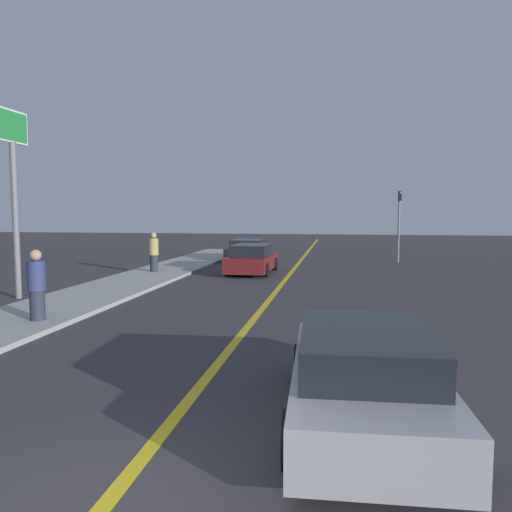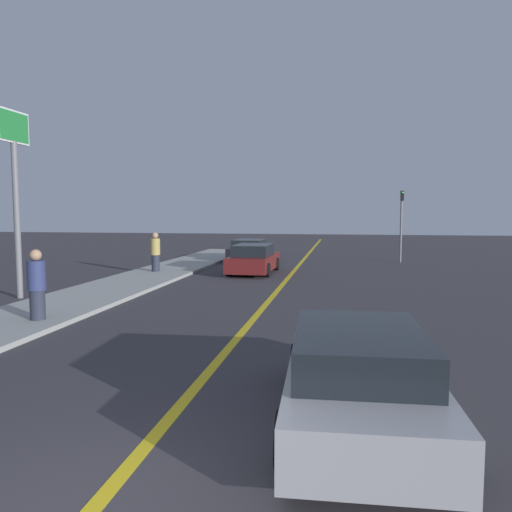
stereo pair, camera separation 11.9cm
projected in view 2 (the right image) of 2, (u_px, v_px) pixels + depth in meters
road_center_line at (290, 276)px, 22.22m from camera, size 0.20×60.00×0.01m
sidewalk_left at (145, 278)px, 21.04m from camera, size 2.95×31.53×0.13m
car_near_right_lane at (359, 377)px, 6.63m from camera, size 2.12×4.56×1.32m
car_ahead_center at (254, 259)px, 23.11m from camera, size 1.99×4.37×1.34m
car_far_distant at (250, 251)px, 28.56m from camera, size 2.09×4.15×1.27m
pedestrian_mid_group at (37, 285)px, 12.49m from camera, size 0.44×0.44×1.77m
pedestrian_far_standing at (155, 252)px, 22.72m from camera, size 0.43×0.43×1.78m
traffic_light at (401, 219)px, 27.84m from camera, size 0.18×0.40×4.00m
roadside_sign at (15, 166)px, 16.06m from camera, size 0.20×1.52×6.08m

